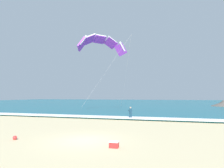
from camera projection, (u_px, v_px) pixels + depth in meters
name	position (u px, v px, depth m)	size (l,w,h in m)	color
ground_plane	(85.00, 140.00, 13.53)	(200.00, 200.00, 0.00)	beige
sea	(151.00, 103.00, 82.69)	(200.00, 120.00, 0.20)	#146075
surf_foam	(123.00, 117.00, 25.94)	(200.00, 2.78, 0.04)	white
surfboard	(131.00, 119.00, 25.69)	(0.96, 1.46, 0.09)	yellow
kitesurfer	(131.00, 112.00, 25.77)	(0.65, 0.65, 1.69)	#143347
kite_primary	(101.00, 43.00, 34.33)	(9.78, 9.24, 13.11)	purple
cooler_box	(114.00, 144.00, 11.61)	(0.58, 0.38, 0.40)	red
beach_ball	(15.00, 138.00, 13.70)	(0.30, 0.30, 0.30)	red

